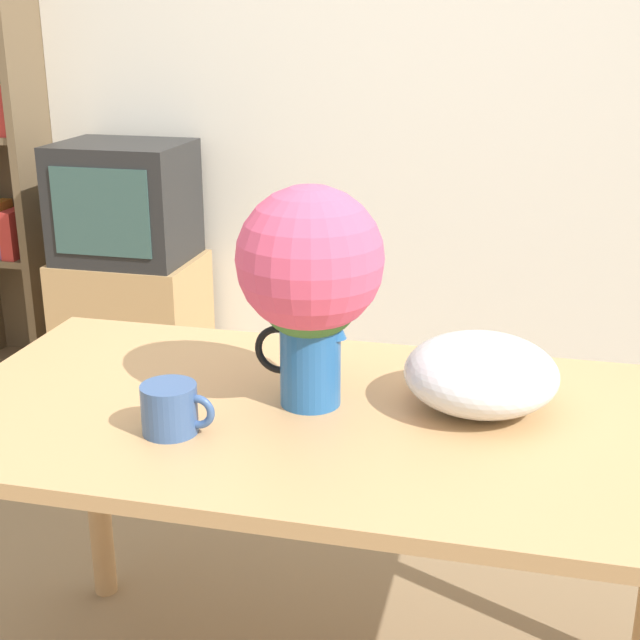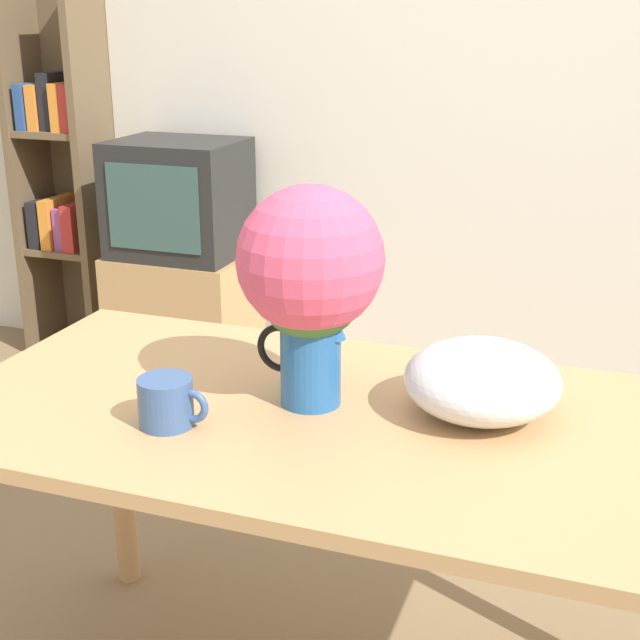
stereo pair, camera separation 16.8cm
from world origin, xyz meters
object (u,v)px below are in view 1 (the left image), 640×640
object	(u,v)px
white_bowl	(481,373)
tv_set	(124,202)
flower_vase	(310,275)
coffee_mug	(171,409)

from	to	relation	value
white_bowl	tv_set	distance (m)	2.19
flower_vase	tv_set	world-z (taller)	flower_vase
tv_set	white_bowl	bearing A→B (deg)	-46.72
flower_vase	tv_set	size ratio (longest dim) A/B	0.86
flower_vase	white_bowl	bearing A→B (deg)	9.84
coffee_mug	tv_set	xyz separation A→B (m)	(-0.96, 1.83, -0.03)
flower_vase	tv_set	distance (m)	2.04
flower_vase	white_bowl	distance (m)	0.38
flower_vase	coffee_mug	xyz separation A→B (m)	(-0.21, -0.18, -0.22)
white_bowl	flower_vase	bearing A→B (deg)	-170.16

